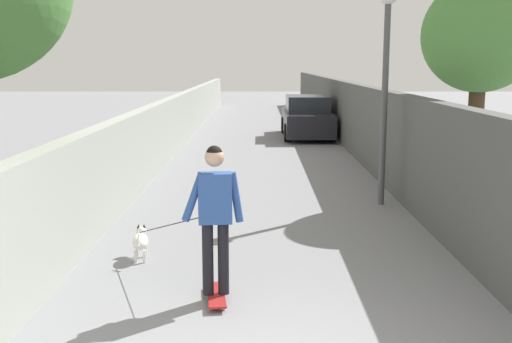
{
  "coord_description": "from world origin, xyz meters",
  "views": [
    {
      "loc": [
        -4.64,
        0.17,
        2.75
      ],
      "look_at": [
        5.1,
        0.2,
        1.0
      ],
      "focal_mm": 42.62,
      "sensor_mm": 36.0,
      "label": 1
    }
  ],
  "objects": [
    {
      "name": "lamp_post",
      "position": [
        7.04,
        -2.26,
        2.87
      ],
      "size": [
        0.36,
        0.36,
        4.17
      ],
      "color": "#4C4C51",
      "rests_on": "ground"
    },
    {
      "name": "tree_right_mid",
      "position": [
        7.5,
        -4.19,
        3.24
      ],
      "size": [
        2.28,
        2.28,
        4.4
      ],
      "color": "#473523",
      "rests_on": "ground"
    },
    {
      "name": "car_near",
      "position": [
        17.94,
        -1.66,
        0.72
      ],
      "size": [
        4.34,
        1.8,
        1.54
      ],
      "color": "black",
      "rests_on": "ground"
    },
    {
      "name": "ground_plane",
      "position": [
        14.0,
        0.0,
        0.0
      ],
      "size": [
        80.0,
        80.0,
        0.0
      ],
      "primitive_type": "plane",
      "color": "gray"
    },
    {
      "name": "wall_left",
      "position": [
        12.0,
        2.81,
        0.85
      ],
      "size": [
        48.0,
        0.3,
        1.7
      ],
      "primitive_type": "cube",
      "color": "#999E93",
      "rests_on": "ground"
    },
    {
      "name": "fence_right",
      "position": [
        12.0,
        -2.81,
        1.06
      ],
      "size": [
        48.0,
        0.3,
        2.12
      ],
      "primitive_type": "cube",
      "color": "#4C4C4C",
      "rests_on": "ground"
    },
    {
      "name": "dog",
      "position": [
        3.62,
        1.82,
        0.27
      ],
      "size": [
        1.84,
        1.31,
        1.06
      ],
      "color": "white",
      "rests_on": "ground"
    },
    {
      "name": "person_skateboarder",
      "position": [
        2.1,
        0.66,
        1.11
      ],
      "size": [
        0.26,
        0.72,
        1.75
      ],
      "color": "black",
      "rests_on": "skateboard"
    },
    {
      "name": "skateboard",
      "position": [
        2.1,
        0.66,
        0.07
      ],
      "size": [
        0.82,
        0.29,
        0.08
      ],
      "color": "maroon",
      "rests_on": "ground"
    }
  ]
}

